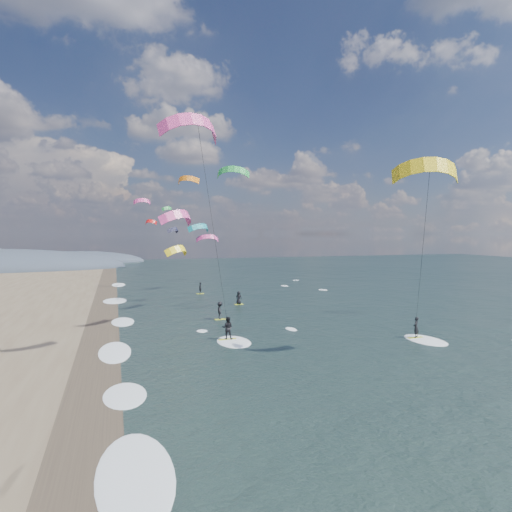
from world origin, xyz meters
name	(u,v)px	position (x,y,z in m)	size (l,w,h in m)	color
ground	(355,415)	(0.00, 0.00, 0.00)	(260.00, 260.00, 0.00)	black
wet_sand_strip	(95,375)	(-12.00, 10.00, 0.00)	(3.00, 240.00, 0.00)	#382D23
kitesurfer_near_a	(429,205)	(9.60, 6.60, 10.57)	(7.88, 9.05, 14.18)	#BECE24
kitesurfer_near_b	(209,195)	(-4.55, 11.58, 11.26)	(7.28, 8.77, 16.72)	#BECE24
far_kitesurfers	(221,302)	(0.66, 29.46, 0.87)	(5.43, 19.85, 1.80)	#BECE24
bg_kite_field	(185,213)	(-0.01, 51.49, 11.95)	(14.42, 71.33, 11.38)	#D83F8C
shoreline_surf	(116,353)	(-10.80, 14.75, 0.00)	(2.40, 79.40, 0.11)	white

